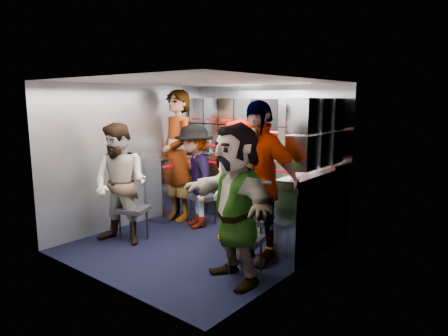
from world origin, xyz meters
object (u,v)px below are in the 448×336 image
Objects in this scene: jump_seat_mid_left at (203,198)px; jump_seat_near_right at (245,242)px; jump_seat_center at (247,207)px; jump_seat_mid_right at (265,222)px; attendant_arc_d at (257,182)px; attendant_arc_a at (121,184)px; attendant_arc_e at (235,204)px; attendant_standing at (177,155)px; attendant_arc_b at (195,176)px; jump_seat_near_left at (133,211)px; attendant_arc_c at (239,182)px.

jump_seat_near_right is (1.57, -1.06, -0.03)m from jump_seat_mid_left.
jump_seat_center is at bearing -5.85° from jump_seat_mid_left.
attendant_arc_d reaches higher than jump_seat_mid_right.
attendant_arc_a is at bearing -153.94° from jump_seat_mid_right.
attendant_arc_e reaches higher than jump_seat_center.
jump_seat_center is 0.25× the size of attendant_standing.
attendant_arc_d is at bearing 13.73° from attendant_arc_b.
attendant_standing is 1.22× the size of attendant_arc_e.
jump_seat_mid_right is 0.89m from attendant_arc_e.
attendant_standing is (-1.38, 0.05, 0.59)m from jump_seat_center.
attendant_arc_d is at bearing 3.01° from attendant_arc_a.
jump_seat_mid_left is 0.89× the size of jump_seat_center.
jump_seat_near_right is 0.49m from attendant_arc_e.
attendant_standing reaches higher than attendant_arc_b.
attendant_arc_d is (1.70, 0.47, 0.54)m from jump_seat_near_left.
attendant_arc_c reaches higher than jump_seat_near_left.
attendant_arc_d is (-0.13, 0.41, 0.57)m from jump_seat_near_right.
attendant_arc_d is (1.70, 0.65, 0.15)m from attendant_arc_a.
jump_seat_center is 0.96m from attendant_arc_b.
jump_seat_near_left is 1.84m from attendant_arc_d.
jump_seat_near_left is 1.88m from attendant_arc_e.
jump_seat_mid_right is 0.56m from attendant_arc_d.
jump_seat_center is (1.15, 1.03, 0.03)m from jump_seat_near_left.
attendant_arc_e reaches higher than jump_seat_mid_right.
jump_seat_mid_right is (1.70, 0.65, 0.02)m from jump_seat_near_left.
attendant_arc_c is (1.38, -0.23, -0.20)m from attendant_standing.
jump_seat_center is at bearing 28.45° from attendant_arc_a.
jump_seat_near_right is (0.13, -0.59, -0.04)m from jump_seat_mid_right.
attendant_standing is at bearing -163.65° from attendant_arc_b.
jump_seat_mid_left is 0.30× the size of attendant_arc_b.
attendant_arc_c is (-0.68, 0.79, 0.44)m from jump_seat_near_right.
attendant_arc_c is 1.19m from attendant_arc_e.
jump_seat_mid_left is at bearing 60.64° from attendant_arc_a.
jump_seat_center reaches higher than jump_seat_near_left.
attendant_arc_e is (0.13, -0.59, -0.11)m from attendant_arc_d.
jump_seat_center is at bearing 41.78° from jump_seat_near_left.
attendant_arc_d reaches higher than attendant_arc_c.
attendant_arc_d is (1.92, -0.60, -0.08)m from attendant_standing.
jump_seat_center is at bearing 145.32° from jump_seat_mid_right.
attendant_arc_a is at bearing -125.50° from attendant_arc_c.
jump_seat_near_left is 0.31× the size of attendant_arc_a.
jump_seat_mid_right is 1.93m from attendant_arc_a.
attendant_arc_b reaches higher than jump_seat_near_left.
jump_seat_mid_right is at bearing 119.84° from attendant_arc_e.
attendant_arc_a is (0.00, -0.18, 0.40)m from jump_seat_near_left.
attendant_standing is (-0.23, 1.07, 0.62)m from jump_seat_near_left.
jump_seat_mid_right is 0.29× the size of attendant_arc_c.
attendant_arc_b is 1.52m from attendant_arc_d.
jump_seat_near_right is at bearing -77.42° from jump_seat_mid_right.
attendant_arc_c is (-0.55, 0.20, 0.40)m from jump_seat_mid_right.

